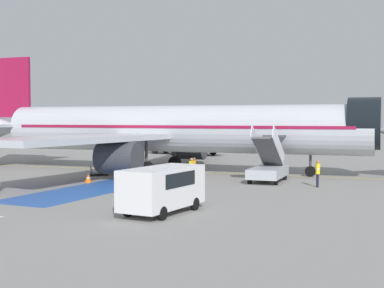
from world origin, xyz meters
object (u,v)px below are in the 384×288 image
Objects in this scene: airliner at (171,129)px; ground_crew_0 at (194,167)px; traffic_cone_2 at (88,178)px; traffic_cone_1 at (175,177)px; service_van_0 at (162,186)px; boarding_stairs_forward at (268,168)px; ground_crew_1 at (318,171)px; ground_crew_2 at (192,168)px; baggage_cart at (99,171)px; fuel_tanker at (185,141)px.

airliner reaches higher than ground_crew_0.
traffic_cone_2 is (-5.99, -5.39, -0.63)m from ground_crew_0.
service_van_0 is at bearing -66.00° from traffic_cone_1.
airliner reaches higher than traffic_cone_2.
ground_crew_1 is (3.96, -1.69, 0.07)m from boarding_stairs_forward.
ground_crew_2 is (4.96, -6.48, -2.67)m from airliner.
boarding_stairs_forward reaches higher than service_van_0.
ground_crew_1 is at bearing 15.34° from traffic_cone_2.
service_van_0 is 7.79× the size of traffic_cone_1.
ground_crew_0 is (8.46, 0.47, 0.68)m from baggage_cart.
airliner is 22.37m from fuel_tanker.
ground_crew_0 is (-4.82, 14.26, -0.40)m from service_van_0.
ground_crew_1 is at bearing 63.88° from airliner.
ground_crew_0 is 9.71m from ground_crew_1.
baggage_cart is 8.24m from traffic_cone_1.
boarding_stairs_forward is 6.87m from traffic_cone_1.
ground_crew_1 is 2.82× the size of traffic_cone_1.
traffic_cone_1 is at bearing 28.27° from traffic_cone_2.
ground_crew_1 is 10.21m from traffic_cone_1.
fuel_tanker is 34.39m from ground_crew_1.
fuel_tanker is 25.82m from baggage_cart.
service_van_0 is at bearing 137.33° from ground_crew_1.
airliner is 6.67m from ground_crew_0.
airliner is 23.13× the size of ground_crew_1.
airliner is at bearing 79.70° from traffic_cone_2.
airliner reaches higher than baggage_cart.
fuel_tanker is at bearing 114.27° from traffic_cone_1.
ground_crew_0 is at bearing -67.24° from service_van_0.
ground_crew_2 is at bearing 26.06° from traffic_cone_2.
fuel_tanker is at bearing 29.00° from ground_crew_2.
ground_crew_2 is at bearing 135.26° from baggage_cart.
ground_crew_1 is at bearing 143.30° from baggage_cart.
traffic_cone_2 is (-5.53, -2.98, -0.02)m from traffic_cone_1.
ground_crew_2 is at bearing -67.40° from service_van_0.
traffic_cone_2 is at bearing -35.28° from service_van_0.
boarding_stairs_forward is at bearing 27.13° from traffic_cone_2.
airliner is 24.21× the size of ground_crew_2.
fuel_tanker is 30.25m from ground_crew_2.
boarding_stairs_forward reaches higher than traffic_cone_1.
boarding_stairs_forward is (9.90, -3.79, -2.68)m from airliner.
airliner is at bearing -158.71° from ground_crew_0.
airliner is at bearing 118.93° from traffic_cone_1.
traffic_cone_1 is (12.34, -27.36, -1.42)m from fuel_tanker.
traffic_cone_2 is (-6.74, -3.29, -0.71)m from ground_crew_2.
airliner is 10.93m from boarding_stairs_forward.
traffic_cone_1 is (-0.45, -2.42, -0.61)m from ground_crew_0.
baggage_cart is at bearing -42.01° from service_van_0.
fuel_tanker reaches higher than baggage_cart.
ground_crew_0 is 2.48× the size of traffic_cone_1.
fuel_tanker is 2.12× the size of service_van_0.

